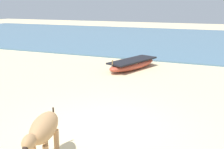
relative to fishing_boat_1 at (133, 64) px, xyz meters
The scene contains 4 objects.
ground 6.59m from the fishing_boat_1, 77.55° to the right, with size 80.00×80.00×0.00m, color beige.
sea_water 12.24m from the fishing_boat_1, 83.34° to the left, with size 60.00×20.00×0.08m, color slate.
fishing_boat_1 is the anchor object (origin of this frame).
cow_adult_tan 8.44m from the fishing_boat_1, 83.77° to the right, with size 0.74×1.52×1.01m.
Camera 1 is at (2.54, -5.90, 3.09)m, focal length 43.66 mm.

